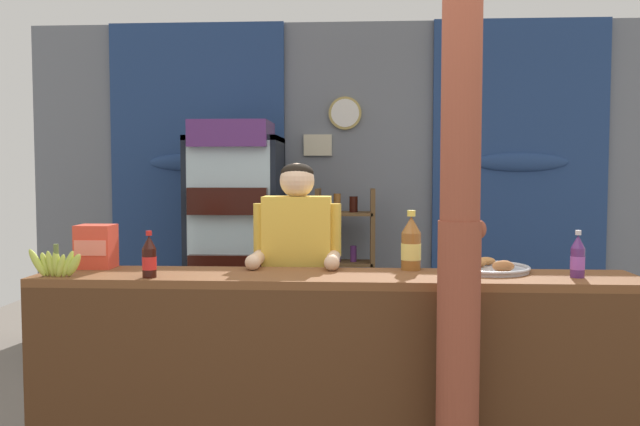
# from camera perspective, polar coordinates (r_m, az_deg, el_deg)

# --- Properties ---
(ground_plane) EXTENTS (7.80, 7.80, 0.00)m
(ground_plane) POSITION_cam_1_polar(r_m,az_deg,el_deg) (4.14, 3.47, -17.31)
(ground_plane) COLOR slate
(back_wall_curtained) EXTENTS (5.71, 0.22, 2.74)m
(back_wall_curtained) POSITION_cam_1_polar(r_m,az_deg,el_deg) (5.71, 3.40, 2.88)
(back_wall_curtained) COLOR slate
(back_wall_curtained) RESTS_ON ground
(stall_counter) EXTENTS (2.92, 0.46, 0.98)m
(stall_counter) POSITION_cam_1_polar(r_m,az_deg,el_deg) (3.23, 1.23, -12.45)
(stall_counter) COLOR brown
(stall_counter) RESTS_ON ground
(timber_post) EXTENTS (0.20, 0.18, 2.53)m
(timber_post) POSITION_cam_1_polar(r_m,az_deg,el_deg) (2.87, 11.92, -1.71)
(timber_post) COLOR brown
(timber_post) RESTS_ON ground
(drink_fridge) EXTENTS (0.71, 0.71, 1.86)m
(drink_fridge) POSITION_cam_1_polar(r_m,az_deg,el_deg) (5.23, -7.29, -1.42)
(drink_fridge) COLOR black
(drink_fridge) RESTS_ON ground
(bottle_shelf_rack) EXTENTS (0.48, 0.28, 1.34)m
(bottle_shelf_rack) POSITION_cam_1_polar(r_m,az_deg,el_deg) (5.39, 2.18, -4.74)
(bottle_shelf_rack) COLOR brown
(bottle_shelf_rack) RESTS_ON ground
(plastic_lawn_chair) EXTENTS (0.62, 0.62, 0.86)m
(plastic_lawn_chair) POSITION_cam_1_polar(r_m,az_deg,el_deg) (4.74, 14.43, -8.47)
(plastic_lawn_chair) COLOR #3884D6
(plastic_lawn_chair) RESTS_ON ground
(shopkeeper) EXTENTS (0.48, 0.42, 1.52)m
(shopkeeper) POSITION_cam_1_polar(r_m,az_deg,el_deg) (3.63, -1.98, -4.68)
(shopkeeper) COLOR #28282D
(shopkeeper) RESTS_ON ground
(soda_bottle_iced_tea) EXTENTS (0.10, 0.10, 0.30)m
(soda_bottle_iced_tea) POSITION_cam_1_polar(r_m,az_deg,el_deg) (3.39, 7.84, -2.72)
(soda_bottle_iced_tea) COLOR brown
(soda_bottle_iced_tea) RESTS_ON stall_counter
(soda_bottle_grape_soda) EXTENTS (0.07, 0.07, 0.22)m
(soda_bottle_grape_soda) POSITION_cam_1_polar(r_m,az_deg,el_deg) (3.36, 21.28, -3.59)
(soda_bottle_grape_soda) COLOR #56286B
(soda_bottle_grape_soda) RESTS_ON stall_counter
(soda_bottle_cola) EXTENTS (0.07, 0.07, 0.22)m
(soda_bottle_cola) POSITION_cam_1_polar(r_m,az_deg,el_deg) (3.23, -14.48, -3.75)
(soda_bottle_cola) COLOR black
(soda_bottle_cola) RESTS_ON stall_counter
(snack_box_crackers) EXTENTS (0.18, 0.16, 0.22)m
(snack_box_crackers) POSITION_cam_1_polar(r_m,az_deg,el_deg) (3.63, -18.70, -2.73)
(snack_box_crackers) COLOR #E5422D
(snack_box_crackers) RESTS_ON stall_counter
(pastry_tray) EXTENTS (0.43, 0.43, 0.07)m
(pastry_tray) POSITION_cam_1_polar(r_m,az_deg,el_deg) (3.43, 14.14, -4.55)
(pastry_tray) COLOR #BCBCC1
(pastry_tray) RESTS_ON stall_counter
(banana_bunch) EXTENTS (0.28, 0.06, 0.16)m
(banana_bunch) POSITION_cam_1_polar(r_m,az_deg,el_deg) (3.40, -21.79, -4.08)
(banana_bunch) COLOR #B7C647
(banana_bunch) RESTS_ON stall_counter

